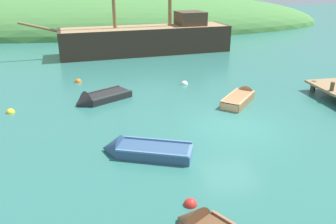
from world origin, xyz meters
TOP-DOWN VIEW (x-y plane):
  - ground_plane at (0.00, 0.00)m, footprint 120.00×120.00m
  - shore_hill at (-3.84, 31.57)m, footprint 55.94×19.86m
  - sailing_ship at (-1.44, 15.59)m, footprint 16.68×4.79m
  - rowboat_far at (-4.15, -1.55)m, footprint 3.44×2.24m
  - rowboat_outer_left at (-5.63, 4.32)m, footprint 3.17×2.57m
  - rowboat_outer_right at (1.58, 2.95)m, footprint 2.74×2.92m
  - buoy_yellow at (-9.68, 3.58)m, footprint 0.40×0.40m
  - buoy_white at (-0.56, 6.33)m, footprint 0.42×0.42m
  - buoy_orange at (-6.79, 8.05)m, footprint 0.41×0.41m
  - buoy_red at (-3.12, -4.70)m, footprint 0.39×0.39m

SIDE VIEW (x-z plane):
  - ground_plane at x=0.00m, z-range 0.00..0.00m
  - shore_hill at x=-3.84m, z-range -4.13..4.13m
  - buoy_yellow at x=-9.68m, z-range -0.20..0.20m
  - buoy_white at x=-0.56m, z-range -0.21..0.21m
  - buoy_orange at x=-6.79m, z-range -0.20..0.20m
  - buoy_red at x=-3.12m, z-range -0.19..0.19m
  - rowboat_outer_left at x=-5.63m, z-range -0.48..0.69m
  - rowboat_far at x=-4.15m, z-range -0.42..0.64m
  - rowboat_outer_right at x=1.58m, z-range -0.34..0.60m
  - sailing_ship at x=-1.44m, z-range -4.64..6.31m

